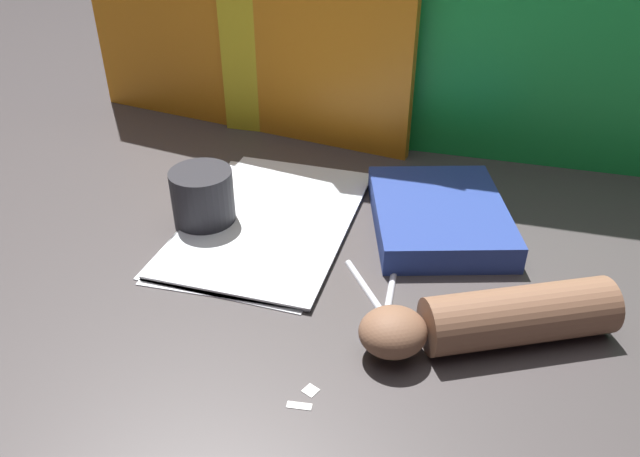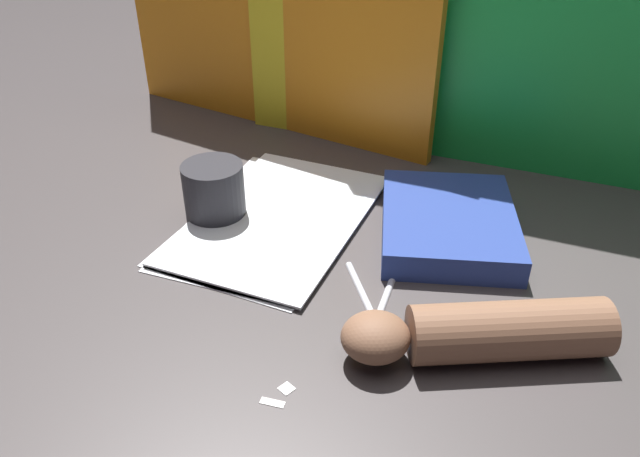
{
  "view_description": "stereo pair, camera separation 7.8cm",
  "coord_description": "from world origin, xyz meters",
  "px_view_note": "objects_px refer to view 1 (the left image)",
  "views": [
    {
      "loc": [
        0.18,
        -0.63,
        0.5
      ],
      "look_at": [
        -0.01,
        0.01,
        0.06
      ],
      "focal_mm": 35.0,
      "sensor_mm": 36.0,
      "label": 1
    },
    {
      "loc": [
        0.25,
        -0.6,
        0.5
      ],
      "look_at": [
        -0.01,
        0.01,
        0.06
      ],
      "focal_mm": 35.0,
      "sensor_mm": 36.0,
      "label": 2
    }
  ],
  "objects_px": {
    "book_closed": "(439,215)",
    "mug": "(203,198)",
    "scissors": "(386,317)",
    "hand_forearm": "(492,319)",
    "paper_stack": "(267,221)"
  },
  "relations": [
    {
      "from": "hand_forearm",
      "to": "mug",
      "type": "distance_m",
      "value": 0.44
    },
    {
      "from": "paper_stack",
      "to": "scissors",
      "type": "distance_m",
      "value": 0.26
    },
    {
      "from": "mug",
      "to": "hand_forearm",
      "type": "bearing_deg",
      "value": -18.19
    },
    {
      "from": "book_closed",
      "to": "scissors",
      "type": "distance_m",
      "value": 0.22
    },
    {
      "from": "mug",
      "to": "scissors",
      "type": "bearing_deg",
      "value": -24.29
    },
    {
      "from": "hand_forearm",
      "to": "mug",
      "type": "relative_size",
      "value": 3.26
    },
    {
      "from": "paper_stack",
      "to": "scissors",
      "type": "relative_size",
      "value": 2.0
    },
    {
      "from": "book_closed",
      "to": "mug",
      "type": "bearing_deg",
      "value": -165.25
    },
    {
      "from": "book_closed",
      "to": "scissors",
      "type": "relative_size",
      "value": 1.51
    },
    {
      "from": "paper_stack",
      "to": "hand_forearm",
      "type": "height_order",
      "value": "hand_forearm"
    },
    {
      "from": "paper_stack",
      "to": "scissors",
      "type": "xyz_separation_m",
      "value": [
        0.21,
        -0.16,
        0.0
      ]
    },
    {
      "from": "scissors",
      "to": "mug",
      "type": "height_order",
      "value": "mug"
    },
    {
      "from": "paper_stack",
      "to": "hand_forearm",
      "type": "bearing_deg",
      "value": -26.17
    },
    {
      "from": "book_closed",
      "to": "scissors",
      "type": "height_order",
      "value": "book_closed"
    },
    {
      "from": "hand_forearm",
      "to": "book_closed",
      "type": "bearing_deg",
      "value": 111.13
    }
  ]
}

